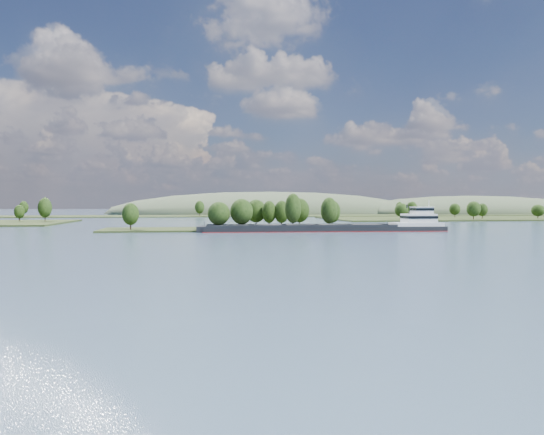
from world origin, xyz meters
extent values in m
plane|color=#384A61|center=(0.00, 120.00, 0.00)|extent=(1800.00, 1800.00, 0.00)
cube|color=#232F15|center=(0.00, 180.00, 0.00)|extent=(100.00, 30.00, 1.20)
cylinder|color=black|center=(20.73, 171.08, 2.78)|extent=(0.50, 0.50, 4.35)
ellipsoid|color=black|center=(20.73, 171.08, 8.31)|extent=(6.25, 6.25, 11.19)
cylinder|color=black|center=(9.18, 190.20, 2.43)|extent=(0.50, 0.50, 3.65)
ellipsoid|color=black|center=(9.18, 190.20, 7.07)|extent=(8.26, 8.26, 9.40)
cylinder|color=black|center=(1.48, 170.64, 2.45)|extent=(0.50, 0.50, 3.69)
ellipsoid|color=black|center=(1.48, 170.64, 7.14)|extent=(8.44, 8.44, 9.49)
cylinder|color=black|center=(13.74, 184.80, 2.34)|extent=(0.50, 0.50, 3.48)
ellipsoid|color=black|center=(13.74, 184.80, 6.76)|extent=(5.67, 5.67, 8.95)
cylinder|color=black|center=(-6.88, 169.77, 2.26)|extent=(0.50, 0.50, 3.32)
ellipsoid|color=black|center=(-6.88, 169.77, 6.49)|extent=(8.16, 8.16, 8.55)
cylinder|color=black|center=(-38.73, 176.20, 2.19)|extent=(0.50, 0.50, 3.18)
ellipsoid|color=black|center=(-38.73, 176.20, 6.24)|extent=(6.18, 6.18, 8.19)
cylinder|color=black|center=(18.62, 183.91, 2.35)|extent=(0.50, 0.50, 3.51)
ellipsoid|color=black|center=(18.62, 183.91, 6.81)|extent=(5.98, 5.98, 9.02)
cylinder|color=black|center=(39.56, 184.90, 2.37)|extent=(0.50, 0.50, 3.54)
ellipsoid|color=black|center=(39.56, 184.90, 6.87)|extent=(6.63, 6.63, 9.11)
cylinder|color=black|center=(34.59, 171.18, 2.54)|extent=(0.50, 0.50, 3.89)
ellipsoid|color=black|center=(34.59, 171.18, 7.48)|extent=(6.43, 6.43, 9.99)
cylinder|color=black|center=(26.33, 186.24, 2.51)|extent=(0.50, 0.50, 3.82)
ellipsoid|color=black|center=(26.33, 186.24, 7.36)|extent=(8.14, 8.14, 9.82)
cylinder|color=black|center=(-92.65, 269.23, 2.81)|extent=(0.50, 0.50, 4.03)
ellipsoid|color=black|center=(-92.65, 269.23, 7.93)|extent=(7.14, 7.14, 10.35)
cylinder|color=black|center=(-105.75, 270.70, 2.22)|extent=(0.50, 0.50, 2.84)
ellipsoid|color=black|center=(-105.75, 270.70, 5.83)|extent=(5.25, 5.25, 7.30)
cylinder|color=black|center=(104.11, 270.27, 2.36)|extent=(0.50, 0.50, 3.12)
ellipsoid|color=black|center=(104.11, 270.27, 6.33)|extent=(7.88, 7.88, 8.03)
cylinder|color=black|center=(197.38, 279.18, 2.23)|extent=(0.50, 0.50, 2.85)
ellipsoid|color=black|center=(197.38, 279.18, 5.85)|extent=(8.05, 8.05, 7.33)
cylinder|color=black|center=(145.92, 264.55, 2.55)|extent=(0.50, 0.50, 3.51)
ellipsoid|color=black|center=(145.92, 264.55, 7.01)|extent=(8.20, 8.20, 9.02)
cylinder|color=black|center=(160.49, 280.14, 2.35)|extent=(0.50, 0.50, 3.10)
ellipsoid|color=black|center=(160.49, 280.14, 6.30)|extent=(6.61, 6.61, 7.98)
cylinder|color=black|center=(160.57, 314.67, 2.35)|extent=(0.50, 0.50, 3.10)
ellipsoid|color=black|center=(160.57, 314.67, 6.30)|extent=(7.44, 7.44, 7.98)
cube|color=#232F15|center=(0.00, 400.00, 0.00)|extent=(900.00, 60.00, 1.20)
cylinder|color=black|center=(-141.74, 399.60, 2.47)|extent=(0.50, 0.50, 3.73)
ellipsoid|color=black|center=(-141.74, 399.60, 7.21)|extent=(6.73, 6.73, 9.60)
cylinder|color=black|center=(147.92, 380.72, 2.38)|extent=(0.50, 0.50, 3.56)
ellipsoid|color=black|center=(147.92, 380.72, 6.91)|extent=(6.10, 6.10, 9.17)
cylinder|color=black|center=(3.74, 402.62, 2.29)|extent=(0.50, 0.50, 3.39)
ellipsoid|color=black|center=(3.74, 402.62, 6.60)|extent=(8.26, 8.26, 8.71)
cylinder|color=black|center=(173.21, 414.89, 2.46)|extent=(0.50, 0.50, 3.71)
ellipsoid|color=black|center=(173.21, 414.89, 7.17)|extent=(8.85, 8.85, 9.54)
cylinder|color=black|center=(-125.19, 394.92, 2.93)|extent=(0.50, 0.50, 4.66)
ellipsoid|color=black|center=(-125.19, 394.92, 8.85)|extent=(7.13, 7.13, 11.97)
cylinder|color=black|center=(54.32, 391.17, 1.99)|extent=(0.50, 0.50, 2.77)
ellipsoid|color=black|center=(54.32, 391.17, 5.51)|extent=(7.64, 7.64, 7.12)
cylinder|color=black|center=(-10.68, 380.81, 2.52)|extent=(0.50, 0.50, 3.84)
ellipsoid|color=black|center=(-10.68, 380.81, 7.40)|extent=(7.25, 7.25, 9.87)
ellipsoid|color=#3C4932|center=(260.00, 470.00, 0.00)|extent=(260.00, 140.00, 36.00)
ellipsoid|color=#3C4932|center=(60.00, 500.00, 0.00)|extent=(320.00, 160.00, 44.00)
cube|color=black|center=(31.34, 164.44, 0.55)|extent=(88.49, 15.15, 2.42)
cube|color=maroon|center=(31.34, 164.44, 0.06)|extent=(88.72, 15.38, 0.28)
cube|color=black|center=(22.80, 170.25, 2.09)|extent=(68.20, 3.66, 0.88)
cube|color=black|center=(22.29, 159.47, 2.09)|extent=(68.20, 3.66, 0.88)
cube|color=black|center=(22.54, 164.86, 1.93)|extent=(66.44, 13.01, 0.33)
cube|color=black|center=(-1.65, 166.00, 2.26)|extent=(10.32, 9.48, 0.39)
cube|color=black|center=(10.45, 165.43, 2.26)|extent=(10.32, 9.48, 0.39)
cube|color=black|center=(22.54, 164.86, 2.26)|extent=(10.32, 9.48, 0.39)
cube|color=black|center=(34.64, 164.29, 2.26)|extent=(10.32, 9.48, 0.39)
cube|color=black|center=(46.74, 163.72, 2.26)|extent=(10.32, 9.48, 0.39)
cube|color=black|center=(-13.19, 166.54, 0.99)|extent=(3.77, 10.05, 2.20)
cylinder|color=black|center=(-12.09, 166.49, 2.53)|extent=(0.28, 0.28, 2.42)
cube|color=silver|center=(65.43, 162.83, 2.42)|extent=(18.09, 11.39, 1.32)
cube|color=silver|center=(66.53, 162.78, 4.62)|extent=(11.41, 9.32, 3.30)
cube|color=black|center=(66.53, 162.78, 5.06)|extent=(11.64, 9.55, 0.99)
cube|color=silver|center=(67.63, 162.73, 7.49)|extent=(6.91, 6.91, 2.42)
cube|color=black|center=(67.63, 162.73, 7.93)|extent=(7.14, 7.14, 0.88)
cube|color=silver|center=(67.63, 162.73, 8.81)|extent=(7.37, 7.37, 0.22)
cylinder|color=silver|center=(70.38, 162.60, 10.13)|extent=(0.23, 0.23, 2.86)
cylinder|color=black|center=(63.39, 166.24, 9.03)|extent=(0.58, 0.58, 1.32)
camera|label=1|loc=(-16.63, -22.72, 10.05)|focal=35.00mm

